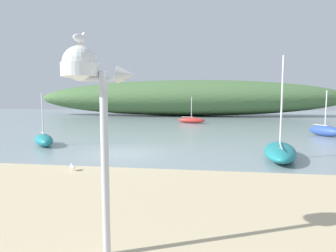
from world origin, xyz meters
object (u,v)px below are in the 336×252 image
seagull_near_waterline (73,167)px  sailboat_centre_water (191,120)px  mast_structure (87,82)px  seagull_on_radar (80,37)px  sailboat_far_left (280,151)px  sailboat_off_point (44,140)px  sailboat_far_right (325,131)px

seagull_near_waterline → sailboat_centre_water: bearing=82.7°
sailboat_centre_water → seagull_near_waterline: sailboat_centre_water is taller
mast_structure → seagull_on_radar: bearing=172.4°
sailboat_far_left → seagull_near_waterline: (-7.93, -3.95, -0.02)m
sailboat_far_left → sailboat_centre_water: size_ratio=1.37×
sailboat_centre_water → sailboat_off_point: size_ratio=1.10×
sailboat_far_right → sailboat_off_point: size_ratio=1.10×
sailboat_far_left → seagull_near_waterline: 8.85m
sailboat_far_right → seagull_near_waterline: size_ratio=11.04×
sailboat_off_point → mast_structure: bearing=-54.2°
seagull_on_radar → seagull_near_waterline: 6.40m
seagull_on_radar → sailboat_far_left: bearing=59.2°
seagull_on_radar → sailboat_off_point: 13.36m
seagull_near_waterline → sailboat_off_point: bearing=129.7°
seagull_on_radar → seagull_near_waterline: bearing=119.6°
sailboat_off_point → seagull_on_radar: bearing=-54.5°
seagull_on_radar → seagull_near_waterline: size_ratio=0.94×
mast_structure → sailboat_far_right: bearing=58.9°
mast_structure → sailboat_far_left: size_ratio=0.71×
seagull_near_waterline → mast_structure: bearing=-59.5°
sailboat_far_right → sailboat_far_left: bearing=-121.8°
seagull_on_radar → sailboat_far_right: seagull_on_radar is taller
sailboat_centre_water → sailboat_off_point: (-7.70, -16.77, 0.01)m
sailboat_far_left → sailboat_off_point: bearing=171.8°
mast_structure → sailboat_centre_water: mast_structure is taller
seagull_on_radar → sailboat_centre_water: (0.18, 27.33, -3.27)m
mast_structure → sailboat_centre_water: bearing=89.8°
seagull_on_radar → sailboat_far_right: bearing=58.7°
mast_structure → sailboat_far_left: 10.45m
seagull_on_radar → sailboat_far_left: (5.21, 8.73, -3.24)m
sailboat_far_right → seagull_near_waterline: bearing=-136.6°
sailboat_centre_water → sailboat_off_point: 18.46m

